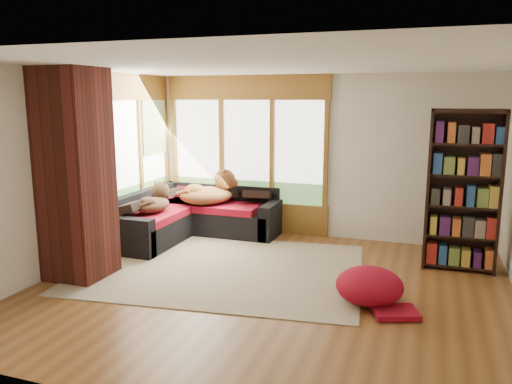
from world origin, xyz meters
The scene contains 16 objects.
floor centered at (0.00, 0.00, 0.00)m, with size 5.50×5.50×0.00m, color brown.
ceiling centered at (0.00, 0.00, 2.60)m, with size 5.50×5.50×0.00m, color white.
wall_back centered at (0.00, 2.50, 1.30)m, with size 5.50×0.04×2.60m, color silver.
wall_front centered at (0.00, -2.50, 1.30)m, with size 5.50×0.04×2.60m, color silver.
wall_left centered at (-2.75, 0.00, 1.30)m, with size 0.04×5.00×2.60m, color silver.
windows_back centered at (-1.20, 2.47, 1.35)m, with size 2.82×0.10×1.90m.
windows_left centered at (-2.72, 1.20, 1.35)m, with size 0.10×2.62×1.90m.
roller_blind centered at (-2.69, 2.03, 1.75)m, with size 0.03×0.72×0.90m, color #839961.
brick_chimney centered at (-2.40, -0.35, 1.30)m, with size 0.70×0.70×2.60m, color #471914.
sectional_sofa centered at (-1.95, 1.70, 0.30)m, with size 2.20×2.20×0.80m.
area_rug centered at (-0.81, 0.49, 0.01)m, with size 3.61×2.76×0.01m, color beige.
bookshelf centered at (2.14, 1.49, 1.05)m, with size 0.90×0.30×2.10m.
pouf centered at (1.17, -0.02, 0.21)m, with size 0.74×0.74×0.40m, color maroon.
dog_tan centered at (-1.65, 1.99, 0.79)m, with size 1.02×0.96×0.50m.
dog_brindle centered at (-2.24, 1.22, 0.73)m, with size 0.44×0.71×0.38m.
throw_pillows centered at (-1.92, 1.85, 0.77)m, with size 1.98×1.68×0.45m.
Camera 1 is at (1.70, -5.35, 2.24)m, focal length 35.00 mm.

